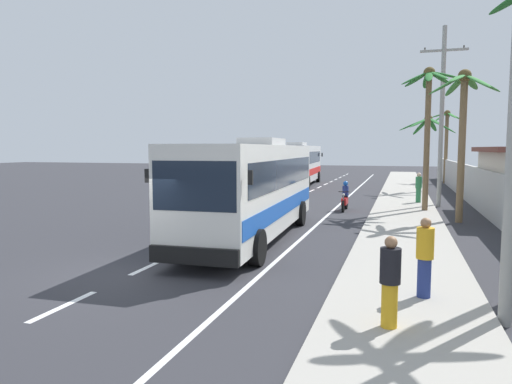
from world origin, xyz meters
name	(u,v)px	position (x,y,z in m)	size (l,w,h in m)	color
ground_plane	(134,274)	(0.00, 0.00, 0.00)	(160.00, 160.00, 0.00)	#303035
sidewalk_kerb	(404,224)	(6.80, 10.00, 0.07)	(3.20, 90.00, 0.14)	#A8A399
lane_markings	(311,208)	(1.91, 14.88, 0.00)	(3.36, 71.43, 0.01)	white
boundary_wall	(488,194)	(10.60, 14.00, 1.12)	(0.24, 60.00, 2.23)	#B2B2AD
coach_bus_foreground	(253,186)	(1.50, 5.56, 1.91)	(3.16, 11.14, 3.66)	silver
coach_bus_far_lane	(299,163)	(-2.09, 30.17, 1.97)	(3.45, 12.09, 3.78)	white
motorcycle_beside_bus	(345,199)	(3.81, 14.23, 0.64)	(0.56, 1.96, 1.55)	black
pedestrian_near_kerb	(419,187)	(7.59, 18.03, 1.05)	(0.36, 0.36, 1.73)	#2D7A47
pedestrian_midwalk	(390,280)	(6.49, -2.15, 0.98)	(0.36, 0.36, 1.62)	gold
pedestrian_far_walk	(425,256)	(7.14, -0.22, 1.02)	(0.36, 0.36, 1.69)	navy
utility_pole_mid	(442,114)	(8.64, 17.28, 5.17)	(2.46, 0.24, 9.88)	#9E9E99
palm_nearest	(427,137)	(8.32, 25.61, 4.10)	(3.99, 4.05, 5.69)	brown
palm_second	(428,108)	(7.81, 14.54, 5.26)	(2.87, 2.80, 7.29)	brown
palm_third	(446,134)	(10.50, 36.37, 4.62)	(2.92, 3.03, 6.81)	brown
palm_farthest	(463,115)	(9.11, 11.76, 4.71)	(2.96, 3.00, 6.67)	brown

